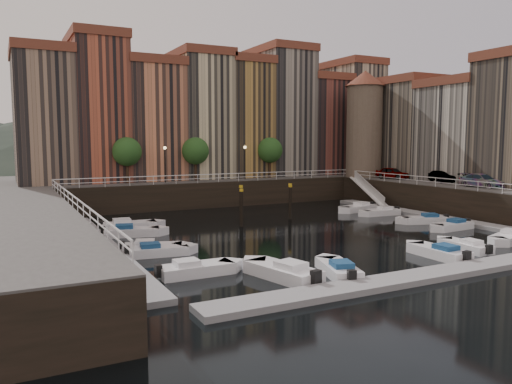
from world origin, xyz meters
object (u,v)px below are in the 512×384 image
corner_tower (364,122)px  car_a (392,174)px  boat_left_0 (194,269)px  boat_left_2 (151,248)px  car_c (482,182)px  car_b (442,178)px  mooring_pilings (266,204)px  boat_left_1 (157,251)px  gangway (368,189)px

corner_tower → car_a: 8.11m
corner_tower → boat_left_0: corner_tower is taller
boat_left_2 → car_c: size_ratio=0.94×
corner_tower → boat_left_2: corner_tower is taller
car_c → boat_left_0: bearing=-169.9°
boat_left_2 → car_c: 34.53m
car_b → car_c: (-0.81, -5.93, 0.03)m
mooring_pilings → boat_left_1: (-13.74, -9.64, -1.32)m
corner_tower → car_b: (1.88, -11.45, -6.54)m
boat_left_1 → car_c: (34.29, 1.53, 3.35)m
mooring_pilings → boat_left_0: mooring_pilings is taller
gangway → boat_left_2: gangway is taller
boat_left_1 → corner_tower: bearing=36.8°
boat_left_0 → boat_left_1: boat_left_0 is taller
gangway → car_b: bearing=-55.5°
boat_left_1 → car_b: (35.10, 7.47, 3.32)m
gangway → boat_left_1: gangway is taller
car_a → corner_tower: bearing=84.4°
boat_left_1 → car_c: car_c is taller
car_b → boat_left_1: bearing=-148.2°
gangway → car_c: size_ratio=1.78×
car_a → car_b: bearing=-91.6°
mooring_pilings → boat_left_1: 16.84m
car_a → car_b: size_ratio=1.06×
boat_left_1 → boat_left_0: bearing=-77.5°
gangway → boat_left_0: gangway is taller
corner_tower → mooring_pilings: size_ratio=1.94×
corner_tower → mooring_pilings: bearing=-154.5°
boat_left_0 → car_a: car_a is taller
mooring_pilings → corner_tower: bearing=25.5°
corner_tower → boat_left_0: 42.21m
car_c → mooring_pilings: bearing=156.1°
boat_left_1 → car_a: bearing=29.7°
mooring_pilings → car_a: (20.07, 4.44, 2.06)m
boat_left_1 → car_b: bearing=19.1°
car_a → car_c: size_ratio=0.89×
corner_tower → mooring_pilings: (-19.48, -9.28, -8.54)m
car_b → car_c: bearing=-78.0°
corner_tower → car_a: size_ratio=3.30×
gangway → car_c: bearing=-72.9°
mooring_pilings → boat_left_2: (-13.82, -8.54, -1.32)m
boat_left_0 → boat_left_2: bearing=95.0°
boat_left_1 → boat_left_2: size_ratio=1.00×
car_a → car_b: 6.74m
boat_left_0 → car_c: car_c is taller
boat_left_1 → car_a: 36.79m
gangway → car_b: size_ratio=2.10×
boat_left_0 → mooring_pilings: bearing=49.6°
car_c → boat_left_1: bearing=-179.8°
gangway → boat_left_2: size_ratio=1.89×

